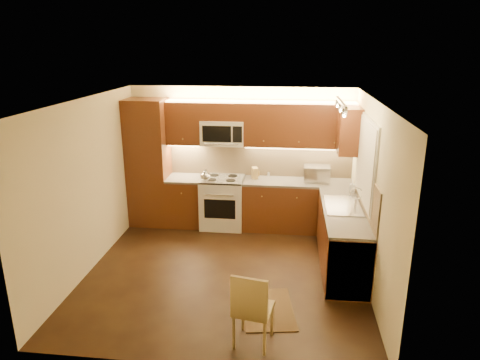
# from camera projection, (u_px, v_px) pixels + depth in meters

# --- Properties ---
(floor) EXTENTS (4.00, 4.00, 0.01)m
(floor) POSITION_uv_depth(u_px,v_px,m) (226.00, 271.00, 6.44)
(floor) COLOR black
(floor) RESTS_ON ground
(ceiling) EXTENTS (4.00, 4.00, 0.01)m
(ceiling) POSITION_uv_depth(u_px,v_px,m) (224.00, 101.00, 5.69)
(ceiling) COLOR beige
(ceiling) RESTS_ON ground
(wall_back) EXTENTS (4.00, 0.01, 2.50)m
(wall_back) POSITION_uv_depth(u_px,v_px,m) (241.00, 156.00, 7.96)
(wall_back) COLOR beige
(wall_back) RESTS_ON ground
(wall_front) EXTENTS (4.00, 0.01, 2.50)m
(wall_front) POSITION_uv_depth(u_px,v_px,m) (194.00, 259.00, 4.17)
(wall_front) COLOR beige
(wall_front) RESTS_ON ground
(wall_left) EXTENTS (0.01, 4.00, 2.50)m
(wall_left) POSITION_uv_depth(u_px,v_px,m) (88.00, 186.00, 6.28)
(wall_left) COLOR beige
(wall_left) RESTS_ON ground
(wall_right) EXTENTS (0.01, 4.00, 2.50)m
(wall_right) POSITION_uv_depth(u_px,v_px,m) (372.00, 197.00, 5.84)
(wall_right) COLOR beige
(wall_right) RESTS_ON ground
(pantry) EXTENTS (0.70, 0.60, 2.30)m
(pantry) POSITION_uv_depth(u_px,v_px,m) (149.00, 163.00, 7.89)
(pantry) COLOR #46260F
(pantry) RESTS_ON floor
(base_cab_back_left) EXTENTS (0.62, 0.60, 0.86)m
(base_cab_back_left) POSITION_uv_depth(u_px,v_px,m) (186.00, 202.00, 8.03)
(base_cab_back_left) COLOR #46260F
(base_cab_back_left) RESTS_ON floor
(counter_back_left) EXTENTS (0.62, 0.60, 0.04)m
(counter_back_left) POSITION_uv_depth(u_px,v_px,m) (185.00, 178.00, 7.89)
(counter_back_left) COLOR #3D3A38
(counter_back_left) RESTS_ON base_cab_back_left
(base_cab_back_right) EXTENTS (1.92, 0.60, 0.86)m
(base_cab_back_right) POSITION_uv_depth(u_px,v_px,m) (297.00, 206.00, 7.80)
(base_cab_back_right) COLOR #46260F
(base_cab_back_right) RESTS_ON floor
(counter_back_right) EXTENTS (1.92, 0.60, 0.04)m
(counter_back_right) POSITION_uv_depth(u_px,v_px,m) (298.00, 182.00, 7.67)
(counter_back_right) COLOR #3D3A38
(counter_back_right) RESTS_ON base_cab_back_right
(base_cab_right) EXTENTS (0.60, 2.00, 0.86)m
(base_cab_right) POSITION_uv_depth(u_px,v_px,m) (342.00, 239.00, 6.50)
(base_cab_right) COLOR #46260F
(base_cab_right) RESTS_ON floor
(counter_right) EXTENTS (0.60, 2.00, 0.04)m
(counter_right) POSITION_uv_depth(u_px,v_px,m) (344.00, 211.00, 6.37)
(counter_right) COLOR #3D3A38
(counter_right) RESTS_ON base_cab_right
(dishwasher) EXTENTS (0.58, 0.60, 0.84)m
(dishwasher) POSITION_uv_depth(u_px,v_px,m) (347.00, 261.00, 5.84)
(dishwasher) COLOR silver
(dishwasher) RESTS_ON floor
(backsplash_back) EXTENTS (3.30, 0.02, 0.60)m
(backsplash_back) POSITION_uv_depth(u_px,v_px,m) (260.00, 159.00, 7.93)
(backsplash_back) COLOR tan
(backsplash_back) RESTS_ON wall_back
(backsplash_right) EXTENTS (0.02, 2.00, 0.60)m
(backsplash_right) POSITION_uv_depth(u_px,v_px,m) (366.00, 191.00, 6.24)
(backsplash_right) COLOR tan
(backsplash_right) RESTS_ON wall_right
(upper_cab_back_left) EXTENTS (0.62, 0.35, 0.75)m
(upper_cab_back_left) POSITION_uv_depth(u_px,v_px,m) (184.00, 123.00, 7.71)
(upper_cab_back_left) COLOR #46260F
(upper_cab_back_left) RESTS_ON wall_back
(upper_cab_back_right) EXTENTS (1.92, 0.35, 0.75)m
(upper_cab_back_right) POSITION_uv_depth(u_px,v_px,m) (300.00, 125.00, 7.49)
(upper_cab_back_right) COLOR #46260F
(upper_cab_back_right) RESTS_ON wall_back
(upper_cab_bridge) EXTENTS (0.76, 0.35, 0.31)m
(upper_cab_bridge) POSITION_uv_depth(u_px,v_px,m) (223.00, 111.00, 7.57)
(upper_cab_bridge) COLOR #46260F
(upper_cab_bridge) RESTS_ON wall_back
(upper_cab_right_corner) EXTENTS (0.35, 0.50, 0.75)m
(upper_cab_right_corner) POSITION_uv_depth(u_px,v_px,m) (349.00, 131.00, 7.00)
(upper_cab_right_corner) COLOR #46260F
(upper_cab_right_corner) RESTS_ON wall_right
(stove) EXTENTS (0.76, 0.65, 0.92)m
(stove) POSITION_uv_depth(u_px,v_px,m) (223.00, 202.00, 7.92)
(stove) COLOR silver
(stove) RESTS_ON floor
(microwave) EXTENTS (0.76, 0.38, 0.44)m
(microwave) POSITION_uv_depth(u_px,v_px,m) (223.00, 132.00, 7.67)
(microwave) COLOR silver
(microwave) RESTS_ON wall_back
(window_frame) EXTENTS (0.03, 1.44, 1.24)m
(window_frame) POSITION_uv_depth(u_px,v_px,m) (367.00, 161.00, 6.26)
(window_frame) COLOR silver
(window_frame) RESTS_ON wall_right
(window_blinds) EXTENTS (0.02, 1.36, 1.16)m
(window_blinds) POSITION_uv_depth(u_px,v_px,m) (365.00, 161.00, 6.26)
(window_blinds) COLOR silver
(window_blinds) RESTS_ON wall_right
(sink) EXTENTS (0.52, 0.86, 0.15)m
(sink) POSITION_uv_depth(u_px,v_px,m) (343.00, 201.00, 6.48)
(sink) COLOR silver
(sink) RESTS_ON counter_right
(faucet) EXTENTS (0.20, 0.04, 0.30)m
(faucet) POSITION_uv_depth(u_px,v_px,m) (356.00, 197.00, 6.44)
(faucet) COLOR silver
(faucet) RESTS_ON counter_right
(track_light_bar) EXTENTS (0.04, 1.20, 0.03)m
(track_light_bar) POSITION_uv_depth(u_px,v_px,m) (341.00, 102.00, 5.91)
(track_light_bar) COLOR silver
(track_light_bar) RESTS_ON ceiling
(kettle) EXTENTS (0.21, 0.21, 0.22)m
(kettle) POSITION_uv_depth(u_px,v_px,m) (206.00, 175.00, 7.58)
(kettle) COLOR silver
(kettle) RESTS_ON stove
(toaster_oven) EXTENTS (0.45, 0.34, 0.27)m
(toaster_oven) POSITION_uv_depth(u_px,v_px,m) (317.00, 174.00, 7.65)
(toaster_oven) COLOR silver
(toaster_oven) RESTS_ON counter_back_right
(knife_block) EXTENTS (0.13, 0.17, 0.20)m
(knife_block) POSITION_uv_depth(u_px,v_px,m) (255.00, 173.00, 7.80)
(knife_block) COLOR olive
(knife_block) RESTS_ON counter_back_right
(spice_jar_a) EXTENTS (0.05, 0.05, 0.09)m
(spice_jar_a) POSITION_uv_depth(u_px,v_px,m) (254.00, 174.00, 7.96)
(spice_jar_a) COLOR silver
(spice_jar_a) RESTS_ON counter_back_right
(spice_jar_b) EXTENTS (0.04, 0.04, 0.10)m
(spice_jar_b) POSITION_uv_depth(u_px,v_px,m) (258.00, 173.00, 7.96)
(spice_jar_b) COLOR brown
(spice_jar_b) RESTS_ON counter_back_right
(spice_jar_c) EXTENTS (0.06, 0.06, 0.09)m
(spice_jar_c) POSITION_uv_depth(u_px,v_px,m) (269.00, 174.00, 7.94)
(spice_jar_c) COLOR silver
(spice_jar_c) RESTS_ON counter_back_right
(spice_jar_d) EXTENTS (0.05, 0.05, 0.09)m
(spice_jar_d) POSITION_uv_depth(u_px,v_px,m) (254.00, 176.00, 7.84)
(spice_jar_d) COLOR olive
(spice_jar_d) RESTS_ON counter_back_right
(soap_bottle) EXTENTS (0.10, 0.10, 0.19)m
(soap_bottle) POSITION_uv_depth(u_px,v_px,m) (352.00, 186.00, 7.10)
(soap_bottle) COLOR silver
(soap_bottle) RESTS_ON counter_right
(rug) EXTENTS (0.76, 1.02, 0.01)m
(rug) POSITION_uv_depth(u_px,v_px,m) (268.00, 309.00, 5.51)
(rug) COLOR black
(rug) RESTS_ON floor
(dining_chair) EXTENTS (0.47, 0.47, 0.91)m
(dining_chair) POSITION_uv_depth(u_px,v_px,m) (253.00, 307.00, 4.78)
(dining_chair) COLOR olive
(dining_chair) RESTS_ON floor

